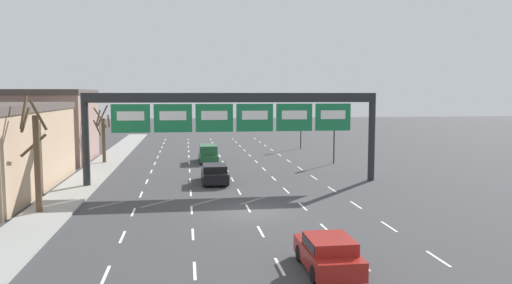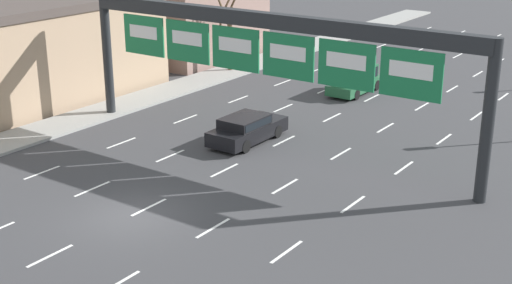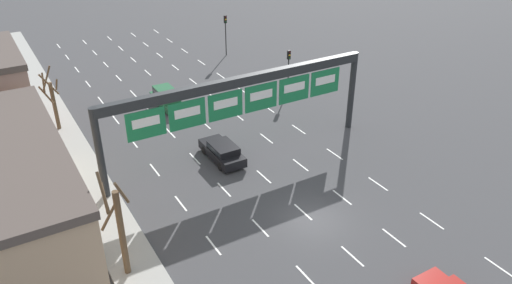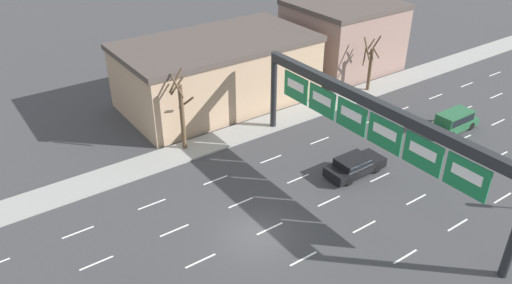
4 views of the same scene
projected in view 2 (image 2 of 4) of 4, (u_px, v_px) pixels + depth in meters
name	position (u px, v px, depth m)	size (l,w,h in m)	color
ground_plane	(131.00, 216.00, 27.94)	(220.00, 220.00, 0.00)	#3D3D3F
lane_dashes	(309.00, 129.00, 38.37)	(13.32, 67.00, 0.01)	white
sign_gantry	(265.00, 41.00, 33.26)	(21.91, 0.70, 6.79)	#232628
building_near	(11.00, 50.00, 43.03)	(9.86, 17.74, 6.04)	tan
building_far	(181.00, 9.00, 55.01)	(9.84, 10.41, 7.13)	gray
suv_green	(355.00, 79.00, 44.99)	(1.82, 4.64, 1.70)	#235B38
car_black	(247.00, 128.00, 36.04)	(1.92, 4.70, 1.41)	black
tree_bare_second	(229.00, 31.00, 49.83)	(1.58, 1.68, 5.49)	brown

